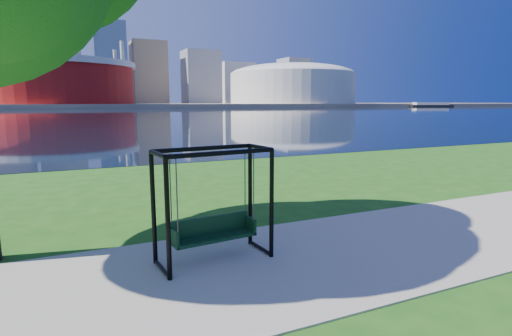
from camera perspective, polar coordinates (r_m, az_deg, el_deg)
ground at (r=7.64m, az=-1.35°, el=-12.65°), size 900.00×900.00×0.00m
path at (r=7.21m, az=0.27°, el=-13.89°), size 120.00×4.00×0.03m
river at (r=108.59m, az=-23.30°, el=7.11°), size 900.00×180.00×0.02m
far_bank at (r=312.53m, az=-24.34°, el=8.21°), size 900.00×228.00×2.00m
stadium at (r=241.89m, az=-26.80°, el=11.08°), size 83.00×83.00×32.00m
arena at (r=278.36m, az=5.23°, el=12.02°), size 84.00×84.00×26.56m
skyline at (r=327.58m, az=-25.55°, el=14.27°), size 392.00×66.00×96.50m
swing at (r=7.22m, az=-6.14°, el=-5.64°), size 2.10×1.07×2.07m
barge at (r=288.71m, az=23.67°, el=8.28°), size 29.05×15.51×2.81m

